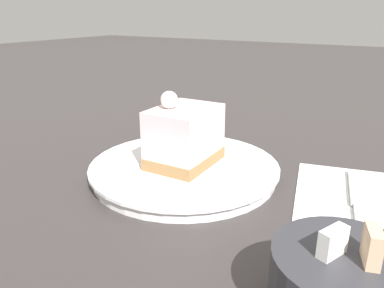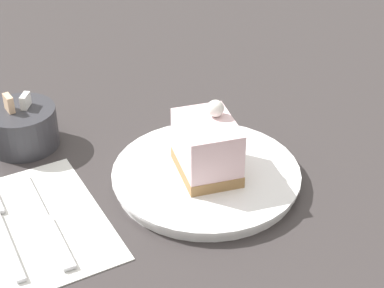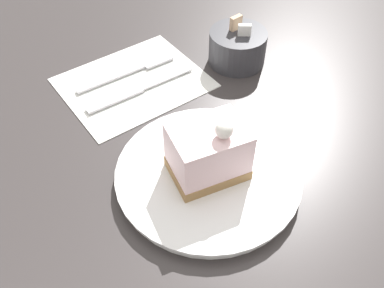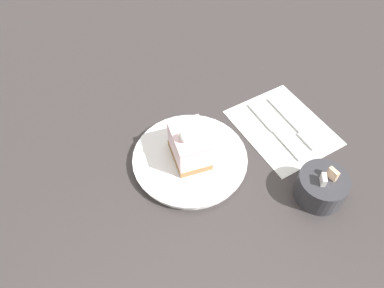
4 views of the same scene
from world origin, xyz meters
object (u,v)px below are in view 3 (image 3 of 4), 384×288
Objects in this scene: plate at (207,172)px; fork at (134,69)px; knife at (132,93)px; sugar_bowl at (237,47)px; cake_slice at (209,153)px.

plate is 0.24m from fork.
knife is 1.96× the size of sugar_bowl.
fork is 0.06m from knife.
sugar_bowl is at bearing 65.66° from fork.
cake_slice is 0.26m from sugar_bowl.
plate is at bearing 171.52° from cake_slice.
fork is at bearing -175.45° from plate.
plate is 2.55× the size of cake_slice.
plate is 2.50× the size of sugar_bowl.
cake_slice reaches higher than plate.
fork is 1.82× the size of sugar_bowl.
fork is 0.17m from sugar_bowl.
knife is 0.19m from sugar_bowl.
knife is at bearing -169.93° from cake_slice.
knife is (-0.19, -0.04, -0.00)m from plate.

